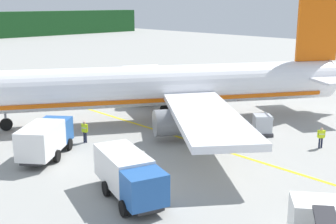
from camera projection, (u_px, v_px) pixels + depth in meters
The scene contains 8 objects.
airliner_foreground at pixel (162, 87), 41.26m from camera, with size 37.47×31.80×11.90m.
service_truck_fuel at pixel (46, 138), 31.91m from camera, with size 5.99×5.54×2.65m.
service_truck_baggage at pixel (129, 174), 25.26m from camera, with size 3.95×6.71×2.57m.
cargo_container_near at pixel (263, 125), 37.52m from camera, with size 2.31×2.31×1.89m.
crew_marshaller at pixel (321, 136), 34.09m from camera, with size 0.48×0.48×1.67m.
crew_loader_left at pixel (85, 130), 35.42m from camera, with size 0.37×0.59×1.79m.
crew_loader_right at pixel (187, 131), 35.36m from camera, with size 0.57×0.41×1.75m.
apron_guide_line at pixel (178, 137), 37.14m from camera, with size 0.30×60.00×0.01m, color yellow.
Camera 1 is at (-3.52, -13.68, 11.17)m, focal length 46.57 mm.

